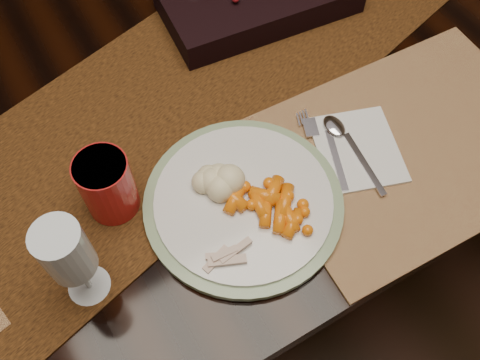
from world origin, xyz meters
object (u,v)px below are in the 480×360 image
napkin (357,149)px  mashed_potatoes (214,175)px  turkey_shreds (224,256)px  wine_glass (74,264)px  dinner_plate (243,202)px  placemat_main (411,145)px  dining_table (185,181)px  baby_carrots (261,211)px  red_cup (107,185)px

napkin → mashed_potatoes: bearing=-174.3°
turkey_shreds → napkin: (0.28, 0.06, -0.02)m
mashed_potatoes → wine_glass: bearing=-167.9°
dinner_plate → mashed_potatoes: bearing=115.9°
placemat_main → dinner_plate: dinner_plate is taller
dinner_plate → placemat_main: bearing=-8.1°
dinner_plate → wine_glass: bearing=-179.6°
napkin → wine_glass: wine_glass is taller
dining_table → turkey_shreds: turkey_shreds is taller
placemat_main → wine_glass: (-0.53, 0.04, 0.08)m
turkey_shreds → wine_glass: 0.20m
baby_carrots → red_cup: 0.22m
red_cup → turkey_shreds: bearing=-60.0°
dining_table → wine_glass: size_ratio=10.66×
dining_table → red_cup: (-0.18, -0.19, 0.43)m
baby_carrots → red_cup: bearing=142.7°
mashed_potatoes → dining_table: bearing=81.6°
placemat_main → dining_table: bearing=131.2°
dinner_plate → turkey_shreds: 0.10m
dinner_plate → baby_carrots: bearing=-74.1°
placemat_main → mashed_potatoes: (-0.31, 0.09, 0.04)m
baby_carrots → turkey_shreds: (-0.08, -0.03, -0.00)m
placemat_main → napkin: size_ratio=3.19×
dining_table → mashed_potatoes: (-0.04, -0.25, 0.42)m
napkin → red_cup: size_ratio=1.39×
placemat_main → wine_glass: size_ratio=2.77×
baby_carrots → turkey_shreds: size_ratio=1.59×
dining_table → baby_carrots: (-0.00, -0.33, 0.40)m
wine_glass → dining_table: bearing=48.5°
placemat_main → mashed_potatoes: size_ratio=5.68×
turkey_shreds → napkin: size_ratio=0.50×
napkin → red_cup: 0.39m
baby_carrots → wine_glass: size_ratio=0.70×
red_cup → wine_glass: (-0.08, -0.10, 0.03)m
wine_glass → baby_carrots: bearing=-7.1°
dining_table → napkin: (0.19, -0.30, 0.38)m
napkin → wine_glass: 0.46m
dinner_plate → dining_table: bearing=87.3°
mashed_potatoes → wine_glass: 0.23m
napkin → wine_glass: (-0.45, 0.01, 0.08)m
baby_carrots → napkin: bearing=7.8°
baby_carrots → wine_glass: 0.26m
mashed_potatoes → dinner_plate: bearing=-64.1°
turkey_shreds → red_cup: 0.19m
placemat_main → red_cup: red_cup is taller
placemat_main → turkey_shreds: turkey_shreds is taller
baby_carrots → dinner_plate: bearing=105.9°
placemat_main → baby_carrots: baby_carrots is taller
mashed_potatoes → napkin: mashed_potatoes is taller
baby_carrots → mashed_potatoes: size_ratio=1.42×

